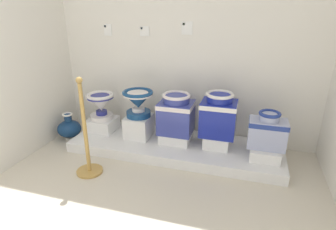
{
  "coord_description": "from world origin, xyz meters",
  "views": [
    {
      "loc": [
        2.37,
        -0.64,
        1.63
      ],
      "look_at": [
        1.51,
        2.25,
        0.45
      ],
      "focal_mm": 30.12,
      "sensor_mm": 36.0,
      "label": 1
    }
  ],
  "objects_px": {
    "plinth_block_squat_floral": "(217,140)",
    "decorative_vase_corner": "(69,128)",
    "plinth_block_broad_patterned": "(139,126)",
    "stanchion_post_near_left": "(87,147)",
    "antique_toilet_broad_patterned": "(138,101)",
    "antique_toilet_squat_floral": "(219,114)",
    "info_placard_first": "(108,30)",
    "antique_toilet_slender_white": "(268,130)",
    "info_placard_third": "(187,28)",
    "plinth_block_pale_glazed": "(103,124)",
    "antique_toilet_pale_glazed": "(101,103)",
    "info_placard_second": "(144,31)",
    "antique_toilet_rightmost": "(176,113)",
    "plinth_block_slender_white": "(265,151)",
    "plinth_block_rightmost": "(176,136)"
  },
  "relations": [
    {
      "from": "antique_toilet_slender_white",
      "to": "info_placard_first",
      "type": "relative_size",
      "value": 2.76
    },
    {
      "from": "plinth_block_pale_glazed",
      "to": "antique_toilet_squat_floral",
      "type": "bearing_deg",
      "value": -0.88
    },
    {
      "from": "plinth_block_broad_patterned",
      "to": "decorative_vase_corner",
      "type": "bearing_deg",
      "value": -173.39
    },
    {
      "from": "plinth_block_broad_patterned",
      "to": "decorative_vase_corner",
      "type": "xyz_separation_m",
      "value": [
        -0.93,
        -0.11,
        -0.1
      ]
    },
    {
      "from": "plinth_block_broad_patterned",
      "to": "plinth_block_squat_floral",
      "type": "bearing_deg",
      "value": 0.9
    },
    {
      "from": "antique_toilet_squat_floral",
      "to": "plinth_block_pale_glazed",
      "type": "bearing_deg",
      "value": 179.12
    },
    {
      "from": "antique_toilet_broad_patterned",
      "to": "info_placard_third",
      "type": "bearing_deg",
      "value": 36.8
    },
    {
      "from": "info_placard_first",
      "to": "info_placard_second",
      "type": "height_order",
      "value": "info_placard_first"
    },
    {
      "from": "antique_toilet_pale_glazed",
      "to": "plinth_block_rightmost",
      "type": "relative_size",
      "value": 1.0
    },
    {
      "from": "plinth_block_pale_glazed",
      "to": "stanchion_post_near_left",
      "type": "distance_m",
      "value": 0.82
    },
    {
      "from": "plinth_block_squat_floral",
      "to": "decorative_vase_corner",
      "type": "height_order",
      "value": "decorative_vase_corner"
    },
    {
      "from": "info_placard_second",
      "to": "antique_toilet_broad_patterned",
      "type": "bearing_deg",
      "value": -84.65
    },
    {
      "from": "antique_toilet_broad_patterned",
      "to": "decorative_vase_corner",
      "type": "bearing_deg",
      "value": -173.39
    },
    {
      "from": "antique_toilet_slender_white",
      "to": "info_placard_second",
      "type": "relative_size",
      "value": 3.39
    },
    {
      "from": "plinth_block_slender_white",
      "to": "plinth_block_rightmost",
      "type": "bearing_deg",
      "value": 175.02
    },
    {
      "from": "antique_toilet_squat_floral",
      "to": "info_placard_first",
      "type": "distance_m",
      "value": 1.73
    },
    {
      "from": "plinth_block_rightmost",
      "to": "plinth_block_slender_white",
      "type": "relative_size",
      "value": 0.92
    },
    {
      "from": "plinth_block_rightmost",
      "to": "antique_toilet_slender_white",
      "type": "distance_m",
      "value": 1.04
    },
    {
      "from": "antique_toilet_squat_floral",
      "to": "info_placard_third",
      "type": "height_order",
      "value": "info_placard_third"
    },
    {
      "from": "plinth_block_broad_patterned",
      "to": "antique_toilet_squat_floral",
      "type": "xyz_separation_m",
      "value": [
        0.95,
        0.02,
        0.26
      ]
    },
    {
      "from": "antique_toilet_broad_patterned",
      "to": "decorative_vase_corner",
      "type": "xyz_separation_m",
      "value": [
        -0.93,
        -0.11,
        -0.43
      ]
    },
    {
      "from": "plinth_block_pale_glazed",
      "to": "antique_toilet_squat_floral",
      "type": "distance_m",
      "value": 1.51
    },
    {
      "from": "plinth_block_slender_white",
      "to": "info_placard_second",
      "type": "relative_size",
      "value": 3.27
    },
    {
      "from": "info_placard_first",
      "to": "decorative_vase_corner",
      "type": "distance_m",
      "value": 1.35
    },
    {
      "from": "info_placard_third",
      "to": "antique_toilet_slender_white",
      "type": "bearing_deg",
      "value": -24.91
    },
    {
      "from": "info_placard_third",
      "to": "plinth_block_squat_floral",
      "type": "bearing_deg",
      "value": -37.29
    },
    {
      "from": "antique_toilet_squat_floral",
      "to": "info_placard_third",
      "type": "distance_m",
      "value": 1.05
    },
    {
      "from": "antique_toilet_broad_patterned",
      "to": "antique_toilet_squat_floral",
      "type": "xyz_separation_m",
      "value": [
        0.95,
        0.02,
        -0.07
      ]
    },
    {
      "from": "stanchion_post_near_left",
      "to": "plinth_block_broad_patterned",
      "type": "bearing_deg",
      "value": 70.25
    },
    {
      "from": "antique_toilet_rightmost",
      "to": "info_placard_third",
      "type": "height_order",
      "value": "info_placard_third"
    },
    {
      "from": "antique_toilet_pale_glazed",
      "to": "plinth_block_pale_glazed",
      "type": "bearing_deg",
      "value": 75.96
    },
    {
      "from": "plinth_block_broad_patterned",
      "to": "plinth_block_pale_glazed",
      "type": "bearing_deg",
      "value": 175.89
    },
    {
      "from": "plinth_block_broad_patterned",
      "to": "stanchion_post_near_left",
      "type": "relative_size",
      "value": 0.33
    },
    {
      "from": "plinth_block_pale_glazed",
      "to": "antique_toilet_pale_glazed",
      "type": "distance_m",
      "value": 0.28
    },
    {
      "from": "antique_toilet_squat_floral",
      "to": "info_placard_first",
      "type": "height_order",
      "value": "info_placard_first"
    },
    {
      "from": "decorative_vase_corner",
      "to": "info_placard_second",
      "type": "bearing_deg",
      "value": 27.89
    },
    {
      "from": "antique_toilet_slender_white",
      "to": "antique_toilet_pale_glazed",
      "type": "bearing_deg",
      "value": 176.32
    },
    {
      "from": "antique_toilet_squat_floral",
      "to": "info_placard_third",
      "type": "xyz_separation_m",
      "value": [
        -0.46,
        0.35,
        0.88
      ]
    },
    {
      "from": "antique_toilet_slender_white",
      "to": "plinth_block_pale_glazed",
      "type": "bearing_deg",
      "value": 176.32
    },
    {
      "from": "plinth_block_pale_glazed",
      "to": "plinth_block_slender_white",
      "type": "height_order",
      "value": "plinth_block_pale_glazed"
    },
    {
      "from": "antique_toilet_slender_white",
      "to": "info_placard_third",
      "type": "height_order",
      "value": "info_placard_third"
    },
    {
      "from": "plinth_block_broad_patterned",
      "to": "antique_toilet_rightmost",
      "type": "xyz_separation_m",
      "value": [
        0.47,
        -0.0,
        0.23
      ]
    },
    {
      "from": "info_placard_third",
      "to": "antique_toilet_rightmost",
      "type": "bearing_deg",
      "value": -93.19
    },
    {
      "from": "antique_toilet_pale_glazed",
      "to": "plinth_block_broad_patterned",
      "type": "xyz_separation_m",
      "value": [
        0.52,
        -0.04,
        -0.23
      ]
    },
    {
      "from": "antique_toilet_broad_patterned",
      "to": "info_placard_first",
      "type": "xyz_separation_m",
      "value": [
        -0.53,
        0.37,
        0.77
      ]
    },
    {
      "from": "antique_toilet_rightmost",
      "to": "info_placard_first",
      "type": "xyz_separation_m",
      "value": [
        -0.99,
        0.37,
        0.87
      ]
    },
    {
      "from": "plinth_block_pale_glazed",
      "to": "plinth_block_squat_floral",
      "type": "height_order",
      "value": "plinth_block_pale_glazed"
    },
    {
      "from": "antique_toilet_slender_white",
      "to": "info_placard_first",
      "type": "height_order",
      "value": "info_placard_first"
    },
    {
      "from": "plinth_block_broad_patterned",
      "to": "decorative_vase_corner",
      "type": "height_order",
      "value": "plinth_block_broad_patterned"
    },
    {
      "from": "plinth_block_slender_white",
      "to": "decorative_vase_corner",
      "type": "xyz_separation_m",
      "value": [
        -2.41,
        -0.02,
        -0.03
      ]
    }
  ]
}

